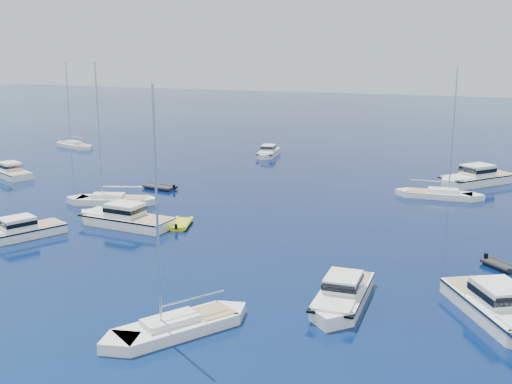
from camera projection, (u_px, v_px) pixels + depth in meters
ground at (190, 305)px, 40.97m from camera, size 400.00×400.00×0.00m
motor_cruiser_near at (342, 304)px, 41.14m from camera, size 3.39×9.66×2.50m
motor_cruiser_right at (499, 319)px, 38.81m from camera, size 8.52×11.04×2.86m
motor_cruiser_left at (17, 238)px, 55.41m from camera, size 6.48×9.63×2.44m
motor_cruiser_centre at (124, 225)px, 59.44m from camera, size 10.95×4.00×2.82m
motor_cruiser_far_l at (10, 176)px, 82.26m from camera, size 9.78×6.60×2.48m
motor_cruiser_distant at (475, 184)px, 77.48m from camera, size 10.34×11.58×3.13m
motor_cruiser_horizon at (268, 156)px, 97.90m from camera, size 3.97×8.81×2.23m
sailboat_fore at (177, 332)px, 37.06m from camera, size 7.75×10.21×15.21m
sailboat_mid_l at (112, 204)px, 67.83m from camera, size 10.99×6.02×15.67m
sailboat_centre at (439, 198)px, 70.53m from camera, size 10.38×3.32×15.04m
sailboat_far_l at (74, 148)px, 106.18m from camera, size 10.43×5.98×14.92m
tender_yellow at (181, 226)px, 59.28m from camera, size 3.26×4.47×0.95m
tender_grey_near at (499, 268)px, 47.96m from camera, size 3.22×3.14×0.95m
tender_grey_far at (160, 189)px, 74.92m from camera, size 4.42×2.74×0.95m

